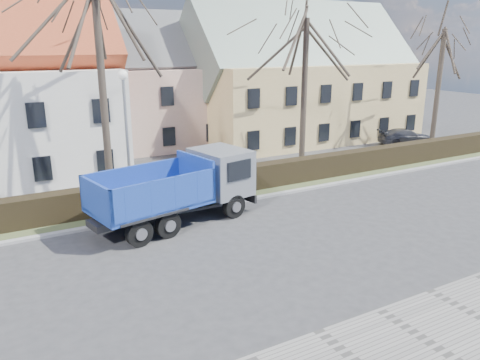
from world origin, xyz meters
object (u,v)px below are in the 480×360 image
cart_frame (108,224)px  parked_car_b (406,137)px  streetlight (127,139)px  dump_truck (170,191)px

cart_frame → parked_car_b: (24.42, 6.19, 0.32)m
streetlight → cart_frame: 4.53m
streetlight → parked_car_b: (22.59, 3.28, -2.63)m
dump_truck → streetlight: size_ratio=1.17×
streetlight → parked_car_b: 22.98m
streetlight → parked_car_b: bearing=8.2°
dump_truck → streetlight: streetlight is taller
streetlight → parked_car_b: streetlight is taller
streetlight → cart_frame: bearing=-122.1°
streetlight → cart_frame: size_ratio=9.98×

